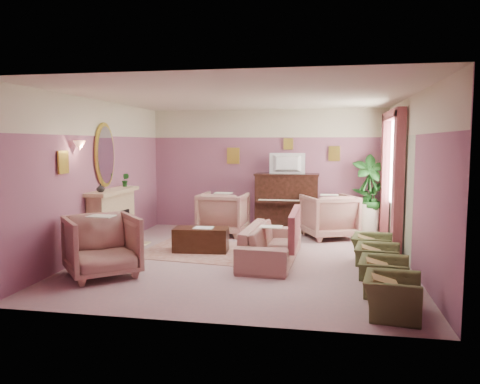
% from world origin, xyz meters
% --- Properties ---
extents(floor, '(5.50, 6.00, 0.01)m').
position_xyz_m(floor, '(0.00, 0.00, 0.00)').
color(floor, '#A38085').
rests_on(floor, ground).
extents(ceiling, '(5.50, 6.00, 0.01)m').
position_xyz_m(ceiling, '(0.00, 0.00, 2.80)').
color(ceiling, beige).
rests_on(ceiling, wall_back).
extents(wall_back, '(5.50, 0.02, 2.80)m').
position_xyz_m(wall_back, '(0.00, 3.00, 1.40)').
color(wall_back, '#724866').
rests_on(wall_back, floor).
extents(wall_front, '(5.50, 0.02, 2.80)m').
position_xyz_m(wall_front, '(0.00, -3.00, 1.40)').
color(wall_front, '#724866').
rests_on(wall_front, floor).
extents(wall_left, '(0.02, 6.00, 2.80)m').
position_xyz_m(wall_left, '(-2.75, 0.00, 1.40)').
color(wall_left, '#724866').
rests_on(wall_left, floor).
extents(wall_right, '(0.02, 6.00, 2.80)m').
position_xyz_m(wall_right, '(2.75, 0.00, 1.40)').
color(wall_right, '#724866').
rests_on(wall_right, floor).
extents(picture_rail_band, '(5.50, 0.01, 0.65)m').
position_xyz_m(picture_rail_band, '(0.00, 2.99, 2.47)').
color(picture_rail_band, beige).
rests_on(picture_rail_band, wall_back).
extents(stripe_panel, '(0.01, 3.00, 2.15)m').
position_xyz_m(stripe_panel, '(2.73, 1.30, 1.07)').
color(stripe_panel, '#ACB897').
rests_on(stripe_panel, wall_right).
extents(fireplace_surround, '(0.30, 1.40, 1.10)m').
position_xyz_m(fireplace_surround, '(-2.59, 0.20, 0.55)').
color(fireplace_surround, tan).
rests_on(fireplace_surround, floor).
extents(fireplace_inset, '(0.18, 0.72, 0.68)m').
position_xyz_m(fireplace_inset, '(-2.49, 0.20, 0.40)').
color(fireplace_inset, black).
rests_on(fireplace_inset, floor).
extents(fire_ember, '(0.06, 0.54, 0.10)m').
position_xyz_m(fire_ember, '(-2.45, 0.20, 0.22)').
color(fire_ember, orange).
rests_on(fire_ember, floor).
extents(mantel_shelf, '(0.40, 1.55, 0.07)m').
position_xyz_m(mantel_shelf, '(-2.56, 0.20, 1.12)').
color(mantel_shelf, tan).
rests_on(mantel_shelf, fireplace_surround).
extents(hearth, '(0.55, 1.50, 0.02)m').
position_xyz_m(hearth, '(-2.39, 0.20, 0.01)').
color(hearth, tan).
rests_on(hearth, floor).
extents(mirror_frame, '(0.04, 0.72, 1.20)m').
position_xyz_m(mirror_frame, '(-2.70, 0.20, 1.80)').
color(mirror_frame, gold).
rests_on(mirror_frame, wall_left).
extents(mirror_glass, '(0.01, 0.60, 1.06)m').
position_xyz_m(mirror_glass, '(-2.67, 0.20, 1.80)').
color(mirror_glass, '#B5B9D0').
rests_on(mirror_glass, wall_left).
extents(sconce_shade, '(0.20, 0.20, 0.16)m').
position_xyz_m(sconce_shade, '(-2.62, -0.85, 1.98)').
color(sconce_shade, '#FAA277').
rests_on(sconce_shade, wall_left).
extents(piano, '(1.40, 0.60, 1.30)m').
position_xyz_m(piano, '(0.50, 2.68, 0.65)').
color(piano, black).
rests_on(piano, floor).
extents(piano_keyshelf, '(1.30, 0.12, 0.06)m').
position_xyz_m(piano_keyshelf, '(0.50, 2.33, 0.72)').
color(piano_keyshelf, black).
rests_on(piano_keyshelf, piano).
extents(piano_keys, '(1.20, 0.08, 0.02)m').
position_xyz_m(piano_keys, '(0.50, 2.33, 0.76)').
color(piano_keys, white).
rests_on(piano_keys, piano).
extents(piano_top, '(1.45, 0.65, 0.04)m').
position_xyz_m(piano_top, '(0.50, 2.68, 1.31)').
color(piano_top, black).
rests_on(piano_top, piano).
extents(television, '(0.80, 0.12, 0.48)m').
position_xyz_m(television, '(0.50, 2.63, 1.60)').
color(television, black).
rests_on(television, piano).
extents(print_back_left, '(0.30, 0.03, 0.38)m').
position_xyz_m(print_back_left, '(-0.80, 2.96, 1.72)').
color(print_back_left, gold).
rests_on(print_back_left, wall_back).
extents(print_back_right, '(0.26, 0.03, 0.34)m').
position_xyz_m(print_back_right, '(1.55, 2.96, 1.78)').
color(print_back_right, gold).
rests_on(print_back_right, wall_back).
extents(print_back_mid, '(0.22, 0.03, 0.26)m').
position_xyz_m(print_back_mid, '(0.50, 2.96, 2.00)').
color(print_back_mid, gold).
rests_on(print_back_mid, wall_back).
extents(print_left_wall, '(0.03, 0.28, 0.36)m').
position_xyz_m(print_left_wall, '(-2.71, -1.20, 1.72)').
color(print_left_wall, gold).
rests_on(print_left_wall, wall_left).
extents(window_blind, '(0.03, 1.40, 1.80)m').
position_xyz_m(window_blind, '(2.70, 1.55, 1.70)').
color(window_blind, beige).
rests_on(window_blind, wall_right).
extents(curtain_left, '(0.16, 0.34, 2.60)m').
position_xyz_m(curtain_left, '(2.62, 0.63, 1.30)').
color(curtain_left, '#95464D').
rests_on(curtain_left, floor).
extents(curtain_right, '(0.16, 0.34, 2.60)m').
position_xyz_m(curtain_right, '(2.62, 2.47, 1.30)').
color(curtain_right, '#95464D').
rests_on(curtain_right, floor).
extents(pelmet, '(0.16, 2.20, 0.16)m').
position_xyz_m(pelmet, '(2.62, 1.55, 2.56)').
color(pelmet, '#95464D').
rests_on(pelmet, wall_right).
extents(mantel_plant, '(0.16, 0.16, 0.28)m').
position_xyz_m(mantel_plant, '(-2.55, 0.75, 1.29)').
color(mantel_plant, '#164817').
rests_on(mantel_plant, mantel_shelf).
extents(mantel_vase, '(0.16, 0.16, 0.16)m').
position_xyz_m(mantel_vase, '(-2.55, -0.30, 1.23)').
color(mantel_vase, beige).
rests_on(mantel_vase, mantel_shelf).
extents(area_rug, '(2.69, 2.08, 0.01)m').
position_xyz_m(area_rug, '(-0.72, 0.40, 0.01)').
color(area_rug, '#A9776A').
rests_on(area_rug, floor).
extents(coffee_table, '(1.04, 0.58, 0.45)m').
position_xyz_m(coffee_table, '(-0.90, 0.36, 0.23)').
color(coffee_table, black).
rests_on(coffee_table, floor).
extents(table_paper, '(0.35, 0.28, 0.01)m').
position_xyz_m(table_paper, '(-0.85, 0.36, 0.46)').
color(table_paper, silver).
rests_on(table_paper, coffee_table).
extents(sofa, '(0.70, 2.10, 0.85)m').
position_xyz_m(sofa, '(0.46, -0.12, 0.42)').
color(sofa, '#A37668').
rests_on(sofa, floor).
extents(sofa_throw, '(0.11, 1.59, 0.58)m').
position_xyz_m(sofa_throw, '(0.86, -0.12, 0.60)').
color(sofa_throw, '#95464D').
rests_on(sofa_throw, sofa).
extents(floral_armchair_left, '(1.00, 1.00, 1.04)m').
position_xyz_m(floral_armchair_left, '(-0.85, 2.05, 0.52)').
color(floral_armchair_left, '#A37668').
rests_on(floral_armchair_left, floor).
extents(floral_armchair_right, '(1.00, 1.00, 1.04)m').
position_xyz_m(floral_armchair_right, '(1.45, 2.08, 0.52)').
color(floral_armchair_right, '#A37668').
rests_on(floral_armchair_right, floor).
extents(floral_armchair_front, '(1.00, 1.00, 1.04)m').
position_xyz_m(floral_armchair_front, '(-1.96, -1.47, 0.52)').
color(floral_armchair_front, '#A37668').
rests_on(floral_armchair_front, floor).
extents(olive_chair_a, '(0.52, 0.74, 0.64)m').
position_xyz_m(olive_chair_a, '(2.15, -2.39, 0.32)').
color(olive_chair_a, '#556033').
rests_on(olive_chair_a, floor).
extents(olive_chair_b, '(0.52, 0.74, 0.64)m').
position_xyz_m(olive_chair_b, '(2.15, -1.57, 0.32)').
color(olive_chair_b, '#556033').
rests_on(olive_chair_b, floor).
extents(olive_chair_c, '(0.52, 0.74, 0.64)m').
position_xyz_m(olive_chair_c, '(2.15, -0.75, 0.32)').
color(olive_chair_c, '#556033').
rests_on(olive_chair_c, floor).
extents(olive_chair_d, '(0.52, 0.74, 0.64)m').
position_xyz_m(olive_chair_d, '(2.15, 0.07, 0.32)').
color(olive_chair_d, '#556033').
rests_on(olive_chair_d, floor).
extents(side_table, '(0.52, 0.52, 0.70)m').
position_xyz_m(side_table, '(2.29, 2.64, 0.35)').
color(side_table, silver).
rests_on(side_table, floor).
extents(side_plant_big, '(0.30, 0.30, 0.34)m').
position_xyz_m(side_plant_big, '(2.29, 2.64, 0.87)').
color(side_plant_big, '#164817').
rests_on(side_plant_big, side_table).
extents(side_plant_small, '(0.16, 0.16, 0.28)m').
position_xyz_m(side_plant_small, '(2.41, 2.54, 0.84)').
color(side_plant_small, '#164817').
rests_on(side_plant_small, side_table).
extents(palm_pot, '(0.34, 0.34, 0.34)m').
position_xyz_m(palm_pot, '(2.31, 2.57, 0.17)').
color(palm_pot, brown).
rests_on(palm_pot, floor).
extents(palm_plant, '(0.76, 0.76, 1.44)m').
position_xyz_m(palm_plant, '(2.31, 2.57, 1.06)').
color(palm_plant, '#164817').
rests_on(palm_plant, palm_pot).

